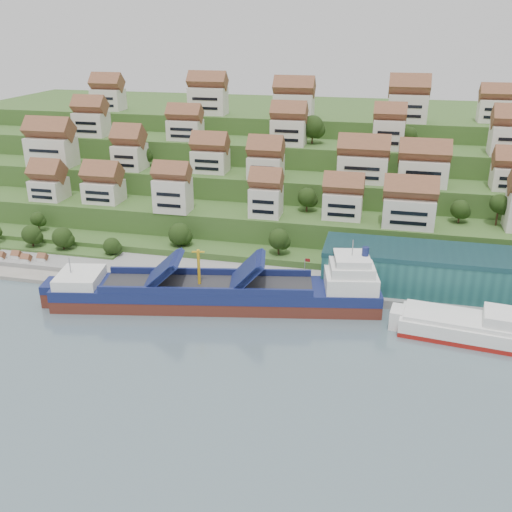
# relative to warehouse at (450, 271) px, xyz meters

# --- Properties ---
(ground) EXTENTS (300.00, 300.00, 0.00)m
(ground) POSITION_rel_warehouse_xyz_m (-52.00, -17.00, -7.20)
(ground) COLOR slate
(ground) RESTS_ON ground
(quay) EXTENTS (180.00, 14.00, 2.20)m
(quay) POSITION_rel_warehouse_xyz_m (-32.00, -2.00, -6.10)
(quay) COLOR gray
(quay) RESTS_ON ground
(pebble_beach) EXTENTS (45.00, 20.00, 1.00)m
(pebble_beach) POSITION_rel_warehouse_xyz_m (-110.00, -5.00, -6.70)
(pebble_beach) COLOR gray
(pebble_beach) RESTS_ON ground
(hillside) EXTENTS (260.00, 128.00, 31.00)m
(hillside) POSITION_rel_warehouse_xyz_m (-52.00, 86.55, 3.46)
(hillside) COLOR #2D4C1E
(hillside) RESTS_ON ground
(hillside_village) EXTENTS (160.29, 64.87, 29.54)m
(hillside_village) POSITION_rel_warehouse_xyz_m (-50.01, 43.76, 17.28)
(hillside_village) COLOR silver
(hillside_village) RESTS_ON ground
(hillside_trees) EXTENTS (143.84, 62.31, 31.59)m
(hillside_trees) POSITION_rel_warehouse_xyz_m (-56.12, 28.73, 9.86)
(hillside_trees) COLOR #213913
(hillside_trees) RESTS_ON ground
(warehouse) EXTENTS (60.00, 15.00, 10.00)m
(warehouse) POSITION_rel_warehouse_xyz_m (0.00, 0.00, 0.00)
(warehouse) COLOR #205957
(warehouse) RESTS_ON quay
(flagpole) EXTENTS (1.28, 0.16, 8.00)m
(flagpole) POSITION_rel_warehouse_xyz_m (-33.89, -7.00, -0.32)
(flagpole) COLOR gray
(flagpole) RESTS_ON quay
(beach_huts) EXTENTS (14.40, 3.70, 2.20)m
(beach_huts) POSITION_rel_warehouse_xyz_m (-112.00, -6.25, -5.10)
(beach_huts) COLOR white
(beach_huts) RESTS_ON pebble_beach
(cargo_ship) EXTENTS (76.96, 25.89, 16.85)m
(cargo_ship) POSITION_rel_warehouse_xyz_m (-51.39, -15.78, -3.97)
(cargo_ship) COLOR #57241A
(cargo_ship) RESTS_ON ground
(second_ship) EXTENTS (27.91, 13.15, 7.80)m
(second_ship) POSITION_rel_warehouse_xyz_m (2.88, -18.38, -4.85)
(second_ship) COLOR maroon
(second_ship) RESTS_ON ground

